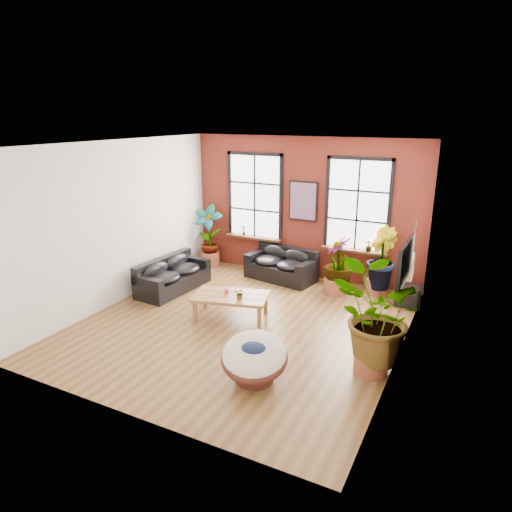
% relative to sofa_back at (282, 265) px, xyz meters
% --- Properties ---
extents(room, '(6.04, 6.54, 3.54)m').
position_rel_sofa_back_xyz_m(room, '(0.35, -2.60, 1.39)').
color(room, brown).
rests_on(room, ground).
extents(sofa_back, '(1.85, 1.13, 0.80)m').
position_rel_sofa_back_xyz_m(sofa_back, '(0.00, 0.00, 0.00)').
color(sofa_back, black).
rests_on(sofa_back, ground).
extents(sofa_left, '(0.91, 1.96, 0.76)m').
position_rel_sofa_back_xyz_m(sofa_left, '(-2.04, -1.86, -0.02)').
color(sofa_left, black).
rests_on(sofa_left, ground).
extents(coffee_table, '(1.66, 1.21, 0.58)m').
position_rel_sofa_back_xyz_m(coffee_table, '(-0.02, -2.56, 0.06)').
color(coffee_table, brown).
rests_on(coffee_table, ground).
extents(papasan_chair, '(1.32, 1.32, 0.79)m').
position_rel_sofa_back_xyz_m(papasan_chair, '(1.48, -4.44, 0.04)').
color(papasan_chair, '#52261D').
rests_on(papasan_chair, ground).
extents(poster, '(0.74, 0.06, 0.98)m').
position_rel_sofa_back_xyz_m(poster, '(0.35, 0.43, 1.59)').
color(poster, black).
rests_on(poster, room).
extents(tv_wall_unit, '(0.13, 1.86, 1.20)m').
position_rel_sofa_back_xyz_m(tv_wall_unit, '(3.28, -2.15, 1.18)').
color(tv_wall_unit, black).
rests_on(tv_wall_unit, room).
extents(media_box, '(0.57, 0.48, 0.45)m').
position_rel_sofa_back_xyz_m(media_box, '(3.13, -0.30, -0.13)').
color(media_box, black).
rests_on(media_box, ground).
extents(pot_back_left, '(0.66, 0.66, 0.38)m').
position_rel_sofa_back_xyz_m(pot_back_left, '(-2.21, 0.10, -0.17)').
color(pot_back_left, brown).
rests_on(pot_back_left, ground).
extents(pot_back_right, '(0.64, 0.64, 0.35)m').
position_rel_sofa_back_xyz_m(pot_back_right, '(2.36, 0.09, -0.19)').
color(pot_back_right, brown).
rests_on(pot_back_right, ground).
extents(pot_right_wall, '(0.60, 0.60, 0.40)m').
position_rel_sofa_back_xyz_m(pot_right_wall, '(3.04, -3.37, -0.16)').
color(pot_right_wall, brown).
rests_on(pot_right_wall, ground).
extents(pot_mid, '(0.65, 0.65, 0.38)m').
position_rel_sofa_back_xyz_m(pot_mid, '(1.49, -0.34, -0.17)').
color(pot_mid, brown).
rests_on(pot_mid, ground).
extents(floor_plant_back_left, '(0.86, 0.62, 1.54)m').
position_rel_sofa_back_xyz_m(floor_plant_back_left, '(-2.23, 0.09, 0.56)').
color(floor_plant_back_left, '#245015').
rests_on(floor_plant_back_left, ground).
extents(floor_plant_back_right, '(0.91, 0.98, 1.43)m').
position_rel_sofa_back_xyz_m(floor_plant_back_right, '(2.39, 0.10, 0.51)').
color(floor_plant_back_right, '#245015').
rests_on(floor_plant_back_right, ground).
extents(floor_plant_right_wall, '(1.56, 1.40, 1.58)m').
position_rel_sofa_back_xyz_m(floor_plant_right_wall, '(3.03, -3.34, 0.59)').
color(floor_plant_right_wall, '#245015').
rests_on(floor_plant_right_wall, ground).
extents(floor_plant_mid, '(0.89, 0.89, 1.21)m').
position_rel_sofa_back_xyz_m(floor_plant_mid, '(1.53, -0.31, 0.39)').
color(floor_plant_mid, '#245015').
rests_on(floor_plant_mid, ground).
extents(table_plant, '(0.22, 0.19, 0.24)m').
position_rel_sofa_back_xyz_m(table_plant, '(0.25, -2.67, 0.24)').
color(table_plant, '#245015').
rests_on(table_plant, coffee_table).
extents(sill_plant_left, '(0.17, 0.17, 0.27)m').
position_rel_sofa_back_xyz_m(sill_plant_left, '(-1.30, 0.38, 0.68)').
color(sill_plant_left, '#245015').
rests_on(sill_plant_left, room).
extents(sill_plant_right, '(0.19, 0.19, 0.27)m').
position_rel_sofa_back_xyz_m(sill_plant_right, '(2.05, 0.38, 0.68)').
color(sill_plant_right, '#245015').
rests_on(sill_plant_right, room).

